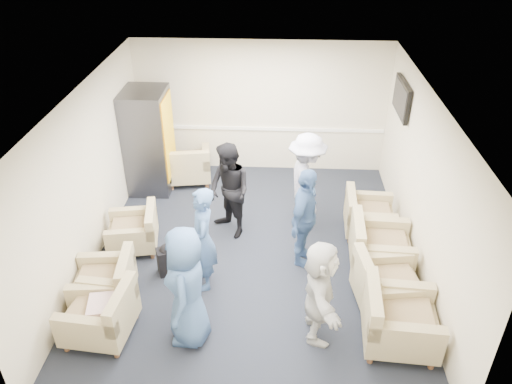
# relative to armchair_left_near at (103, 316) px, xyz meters

# --- Properties ---
(floor) EXTENTS (6.00, 6.00, 0.00)m
(floor) POSITION_rel_armchair_left_near_xyz_m (1.86, 1.77, -0.33)
(floor) COLOR black
(floor) RESTS_ON ground
(ceiling) EXTENTS (6.00, 6.00, 0.00)m
(ceiling) POSITION_rel_armchair_left_near_xyz_m (1.86, 1.77, 2.37)
(ceiling) COLOR white
(ceiling) RESTS_ON back_wall
(back_wall) EXTENTS (5.00, 0.02, 2.70)m
(back_wall) POSITION_rel_armchair_left_near_xyz_m (1.86, 4.77, 1.02)
(back_wall) COLOR beige
(back_wall) RESTS_ON floor
(front_wall) EXTENTS (5.00, 0.02, 2.70)m
(front_wall) POSITION_rel_armchair_left_near_xyz_m (1.86, -1.23, 1.02)
(front_wall) COLOR beige
(front_wall) RESTS_ON floor
(left_wall) EXTENTS (0.02, 6.00, 2.70)m
(left_wall) POSITION_rel_armchair_left_near_xyz_m (-0.64, 1.77, 1.02)
(left_wall) COLOR beige
(left_wall) RESTS_ON floor
(right_wall) EXTENTS (0.02, 6.00, 2.70)m
(right_wall) POSITION_rel_armchair_left_near_xyz_m (4.36, 1.77, 1.02)
(right_wall) COLOR beige
(right_wall) RESTS_ON floor
(chair_rail) EXTENTS (4.98, 0.04, 0.06)m
(chair_rail) POSITION_rel_armchair_left_near_xyz_m (1.86, 4.75, 0.57)
(chair_rail) COLOR white
(chair_rail) RESTS_ON back_wall
(tv) EXTENTS (0.10, 1.00, 0.58)m
(tv) POSITION_rel_armchair_left_near_xyz_m (4.29, 3.57, 1.71)
(tv) COLOR black
(tv) RESTS_ON right_wall
(armchair_left_near) EXTENTS (0.91, 0.91, 0.67)m
(armchair_left_near) POSITION_rel_armchair_left_near_xyz_m (0.00, 0.00, 0.00)
(armchair_left_near) COLOR tan
(armchair_left_near) RESTS_ON floor
(armchair_left_mid) EXTENTS (0.89, 0.89, 0.65)m
(armchair_left_mid) POSITION_rel_armchair_left_near_xyz_m (-0.13, 0.62, -0.01)
(armchair_left_mid) COLOR tan
(armchair_left_mid) RESTS_ON floor
(armchair_left_far) EXTENTS (0.89, 0.89, 0.62)m
(armchair_left_far) POSITION_rel_armchair_left_near_xyz_m (-0.06, 1.89, -0.02)
(armchair_left_far) COLOR tan
(armchair_left_far) RESTS_ON floor
(armchair_right_near) EXTENTS (0.98, 0.98, 0.74)m
(armchair_right_near) POSITION_rel_armchair_left_near_xyz_m (3.78, 0.07, 0.03)
(armchair_right_near) COLOR tan
(armchair_right_near) RESTS_ON floor
(armchair_right_midnear) EXTENTS (0.99, 0.99, 0.70)m
(armchair_right_midnear) POSITION_rel_armchair_left_near_xyz_m (3.76, 0.73, 0.02)
(armchair_right_midnear) COLOR tan
(armchair_right_midnear) RESTS_ON floor
(armchair_right_midfar) EXTENTS (0.95, 0.95, 0.72)m
(armchair_right_midfar) POSITION_rel_armchair_left_near_xyz_m (3.78, 1.59, 0.03)
(armchair_right_midfar) COLOR tan
(armchair_right_midfar) RESTS_ON floor
(armchair_right_far) EXTENTS (0.85, 0.85, 0.65)m
(armchair_right_far) POSITION_rel_armchair_left_near_xyz_m (3.75, 2.52, -0.01)
(armchair_right_far) COLOR tan
(armchair_right_far) RESTS_ON floor
(armchair_corner) EXTENTS (0.98, 0.98, 0.68)m
(armchair_corner) POSITION_rel_armchair_left_near_xyz_m (0.44, 4.09, 0.01)
(armchair_corner) COLOR tan
(armchair_corner) RESTS_ON floor
(vending_machine) EXTENTS (0.81, 0.94, 1.99)m
(vending_machine) POSITION_rel_armchair_left_near_xyz_m (-0.24, 3.87, 0.66)
(vending_machine) COLOR #45464C
(vending_machine) RESTS_ON floor
(backpack) EXTENTS (0.37, 0.33, 0.53)m
(backpack) POSITION_rel_armchair_left_near_xyz_m (0.58, 1.29, -0.06)
(backpack) COLOR black
(backpack) RESTS_ON floor
(pillow) EXTENTS (0.38, 0.46, 0.12)m
(pillow) POSITION_rel_armchair_left_near_xyz_m (-0.01, 0.01, 0.17)
(pillow) COLOR beige
(pillow) RESTS_ON armchair_left_near
(person_front_left) EXTENTS (0.54, 0.84, 1.71)m
(person_front_left) POSITION_rel_armchair_left_near_xyz_m (1.14, 0.04, 0.52)
(person_front_left) COLOR #3C5D91
(person_front_left) RESTS_ON floor
(person_mid_left) EXTENTS (0.48, 0.65, 1.63)m
(person_mid_left) POSITION_rel_armchair_left_near_xyz_m (1.18, 1.07, 0.48)
(person_mid_left) COLOR #3C5D91
(person_mid_left) RESTS_ON floor
(person_back_left) EXTENTS (1.01, 1.02, 1.66)m
(person_back_left) POSITION_rel_armchair_left_near_xyz_m (1.43, 2.38, 0.50)
(person_back_left) COLOR black
(person_back_left) RESTS_ON floor
(person_back_right) EXTENTS (0.80, 1.20, 1.74)m
(person_back_right) POSITION_rel_armchair_left_near_xyz_m (2.71, 2.69, 0.54)
(person_back_right) COLOR silver
(person_back_right) RESTS_ON floor
(person_mid_right) EXTENTS (0.71, 1.05, 1.66)m
(person_mid_right) POSITION_rel_armchair_left_near_xyz_m (2.65, 1.66, 0.50)
(person_mid_right) COLOR #3C5D91
(person_mid_right) RESTS_ON floor
(person_front_right) EXTENTS (0.44, 1.37, 1.47)m
(person_front_right) POSITION_rel_armchair_left_near_xyz_m (2.80, 0.17, 0.40)
(person_front_right) COLOR silver
(person_front_right) RESTS_ON floor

